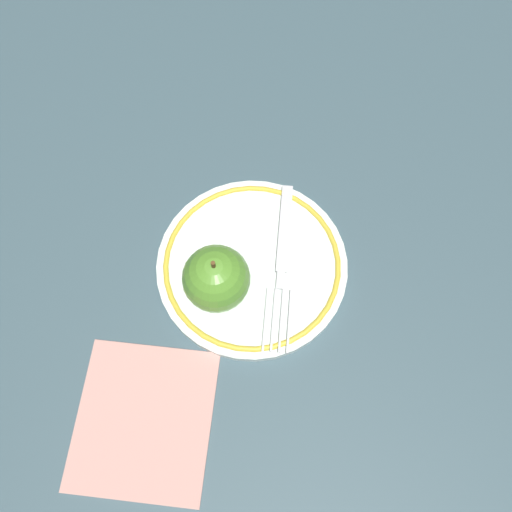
# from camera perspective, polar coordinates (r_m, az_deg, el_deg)

# --- Properties ---
(ground_plane) EXTENTS (2.00, 2.00, 0.00)m
(ground_plane) POSITION_cam_1_polar(r_m,az_deg,el_deg) (0.55, -0.14, 0.46)
(ground_plane) COLOR #3B535C
(plate) EXTENTS (0.20, 0.20, 0.01)m
(plate) POSITION_cam_1_polar(r_m,az_deg,el_deg) (0.53, 0.00, -1.10)
(plate) COLOR white
(plate) RESTS_ON ground_plane
(apple_red_whole) EXTENTS (0.07, 0.07, 0.08)m
(apple_red_whole) POSITION_cam_1_polar(r_m,az_deg,el_deg) (0.49, -4.56, -2.58)
(apple_red_whole) COLOR #57962F
(apple_red_whole) RESTS_ON plate
(fork) EXTENTS (0.19, 0.03, 0.00)m
(fork) POSITION_cam_1_polar(r_m,az_deg,el_deg) (0.53, 3.00, -0.34)
(fork) COLOR silver
(fork) RESTS_ON plate
(napkin_folded) EXTENTS (0.15, 0.14, 0.01)m
(napkin_folded) POSITION_cam_1_polar(r_m,az_deg,el_deg) (0.51, -12.71, -17.76)
(napkin_folded) COLOR tan
(napkin_folded) RESTS_ON ground_plane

